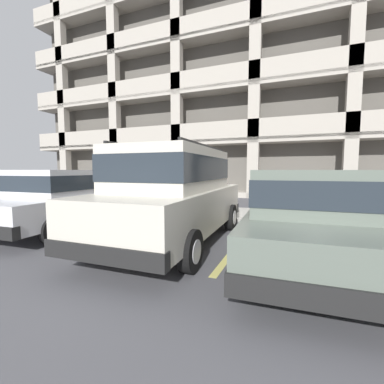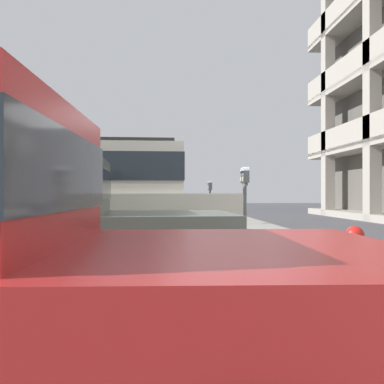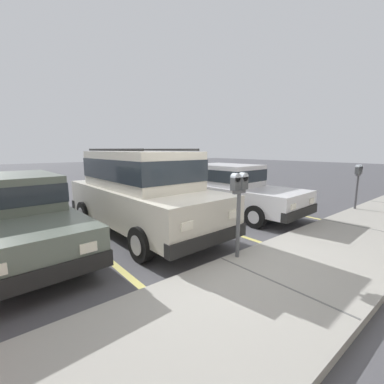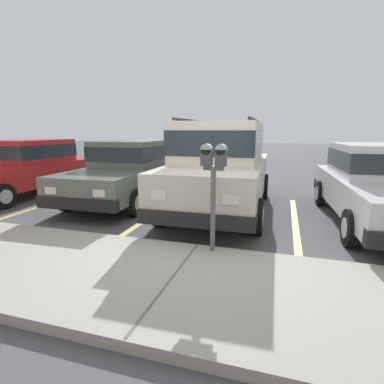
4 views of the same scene
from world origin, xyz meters
name	(u,v)px [view 1 (image 1 of 4)]	position (x,y,z in m)	size (l,w,h in m)	color
ground_plane	(203,223)	(0.00, 0.00, -0.05)	(80.00, 80.00, 0.10)	#4C4C51
sidewalk	(216,213)	(0.00, 1.30, 0.06)	(40.00, 2.20, 0.12)	#9E9B93
parking_stall_lines	(243,237)	(1.46, -1.40, 0.00)	(11.81, 4.80, 0.01)	#DBD16B
silver_suv	(175,191)	(0.16, -2.31, 1.09)	(2.10, 4.82, 2.03)	beige
red_sedan	(67,198)	(-2.98, -2.24, 0.82)	(2.01, 4.57, 1.54)	silver
dark_hatchback	(305,214)	(2.68, -2.69, 0.82)	(1.97, 4.55, 1.54)	#5B665B
parking_meter_near	(199,179)	(-0.26, 0.35, 1.24)	(0.35, 0.12, 1.51)	#595B60
parking_meter_far	(61,179)	(-6.11, 0.32, 1.18)	(0.35, 0.12, 1.42)	#47474C
parking_garage	(266,64)	(0.39, 12.32, 9.03)	(32.00, 10.00, 19.25)	#5C5851
fire_hydrant	(343,210)	(3.75, 0.65, 0.46)	(0.30, 0.30, 0.70)	red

